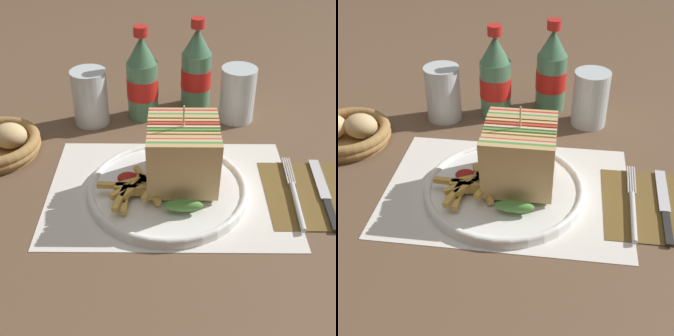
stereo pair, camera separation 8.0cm
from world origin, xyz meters
The scene contains 14 objects.
ground_plane centered at (0.00, 0.00, 0.00)m, with size 4.00×4.00×0.00m, color brown.
placemat centered at (-0.02, 0.04, 0.00)m, with size 0.42×0.30×0.00m.
plate_main centered at (-0.02, 0.03, 0.01)m, with size 0.28×0.28×0.02m.
club_sandwich centered at (0.00, 0.03, 0.07)m, with size 0.12×0.16×0.15m.
fries_pile centered at (-0.08, 0.00, 0.03)m, with size 0.12×0.12×0.02m.
ketchup_blob centered at (-0.09, 0.04, 0.03)m, with size 0.04×0.03×0.01m.
napkin centered at (0.22, 0.03, 0.00)m, with size 0.15×0.19×0.00m.
fork centered at (0.19, 0.01, 0.01)m, with size 0.02×0.20×0.01m.
knife centered at (0.24, 0.02, 0.01)m, with size 0.02×0.19×0.00m.
coke_bottle_near centered at (-0.08, 0.30, 0.09)m, with size 0.07×0.07×0.20m.
coke_bottle_far centered at (0.03, 0.35, 0.09)m, with size 0.07×0.07×0.20m.
glass_near centered at (0.12, 0.29, 0.06)m, with size 0.07×0.07×0.12m.
glass_far centered at (-0.19, 0.28, 0.06)m, with size 0.07×0.07×0.12m.
bread_basket centered at (-0.36, 0.15, 0.02)m, with size 0.17×0.17×0.06m.
Camera 2 is at (0.06, -0.60, 0.51)m, focal length 50.00 mm.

